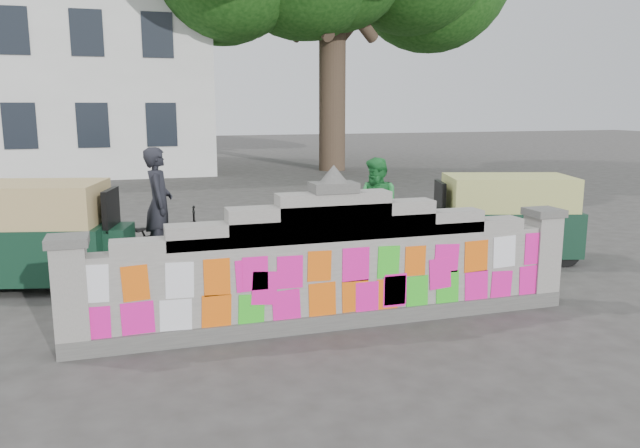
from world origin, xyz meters
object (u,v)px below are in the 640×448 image
object	(u,v)px
cyclist_bike	(161,241)
pedestrian	(378,207)
cyclist_rider	(160,219)
rickshaw_right	(503,217)
rickshaw_left	(31,233)

from	to	relation	value
cyclist_bike	pedestrian	world-z (taller)	pedestrian
cyclist_rider	pedestrian	distance (m)	3.85
cyclist_bike	rickshaw_right	world-z (taller)	rickshaw_right
cyclist_rider	rickshaw_left	bearing A→B (deg)	100.79
cyclist_rider	rickshaw_right	xyz separation A→B (m)	(5.84, -0.84, -0.13)
pedestrian	rickshaw_right	distance (m)	2.22
pedestrian	rickshaw_right	world-z (taller)	pedestrian
rickshaw_left	cyclist_rider	bearing A→B (deg)	19.37
cyclist_bike	rickshaw_left	size ratio (longest dim) A/B	0.69
rickshaw_right	cyclist_rider	bearing A→B (deg)	8.55
pedestrian	rickshaw_left	size ratio (longest dim) A/B	0.61
rickshaw_left	rickshaw_right	size ratio (longest dim) A/B	1.06
cyclist_rider	pedestrian	xyz separation A→B (m)	(3.84, 0.11, -0.01)
rickshaw_left	rickshaw_right	bearing A→B (deg)	9.19
rickshaw_left	rickshaw_right	xyz separation A→B (m)	(7.73, -0.66, -0.04)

